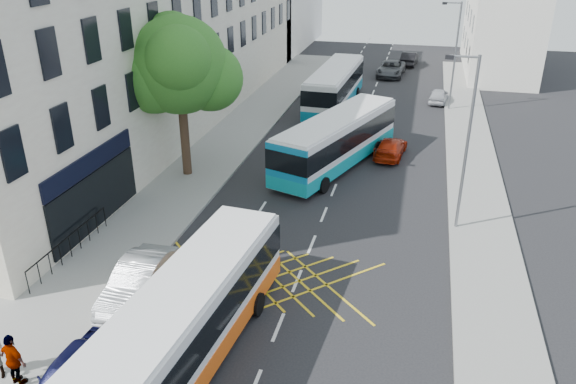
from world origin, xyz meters
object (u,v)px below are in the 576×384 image
Objects in this scene: lamp_near at (466,136)px; bus_near at (187,320)px; parked_car_silver at (138,281)px; street_tree at (179,66)px; distant_car_dark at (409,58)px; lamp_far at (454,51)px; distant_car_silver at (439,96)px; red_hatchback at (391,148)px; bus_far at (335,86)px; bus_mid at (337,140)px; distant_car_grey at (391,69)px; pedestrian_far at (14,360)px; parked_car_blue at (72,376)px.

bus_near is (-8.58, -11.24, -3.04)m from lamp_near.
parked_car_silver is (-3.22, 2.74, -0.84)m from bus_near.
street_tree reaches higher than distant_car_dark.
distant_car_silver is at bearing 108.69° from lamp_far.
street_tree reaches higher than red_hatchback.
parked_car_silver reaches higher than red_hatchback.
bus_far reaches higher than distant_car_silver.
lamp_far reaches higher than bus_far.
parked_car_silver is at bearing -112.49° from lamp_far.
bus_mid is at bearing -77.65° from bus_far.
pedestrian_far reaches higher than distant_car_grey.
distant_car_grey is at bearing 77.86° from parked_car_silver.
parked_car_blue is at bearing 85.95° from distant_car_dark.
lamp_far is 2.00× the size of red_hatchback.
distant_car_dark is 50.58m from pedestrian_far.
pedestrian_far reaches higher than parked_car_blue.
bus_mid reaches higher than parked_car_silver.
red_hatchback is at bearing 27.85° from street_tree.
street_tree is 0.81× the size of bus_near.
distant_car_dark is (-3.70, 36.02, -3.92)m from lamp_near.
bus_far is 3.33× the size of distant_car_silver.
distant_car_dark is at bearing 102.99° from lamp_far.
bus_far is 11.23m from red_hatchback.
lamp_near reaches higher than pedestrian_far.
bus_far is 32.70m from pedestrian_far.
street_tree is 15.10m from lamp_near.
parked_car_blue is at bearing -78.64° from street_tree.
lamp_near is at bearing -90.00° from lamp_far.
lamp_far is at bearing 90.00° from lamp_near.
street_tree is 2.57× the size of distant_car_silver.
parked_car_blue is at bearing -160.17° from pedestrian_far.
lamp_far reaches higher than pedestrian_far.
red_hatchback is 0.78× the size of distant_car_grey.
pedestrian_far is (-9.58, -22.49, 0.47)m from red_hatchback.
red_hatchback is at bearing -59.89° from bus_far.
lamp_near is 0.70× the size of bus_far.
street_tree is 1.96× the size of parked_car_silver.
parked_car_blue is (-11.39, -33.51, -3.94)m from lamp_far.
lamp_far is 31.09m from parked_car_silver.
street_tree reaches higher than pedestrian_far.
street_tree is 35.28m from distant_car_dark.
distant_car_dark is (11.01, 33.05, -5.60)m from street_tree.
parked_car_blue is 2.20× the size of pedestrian_far.
distant_car_dark is (-3.00, 13.96, 0.11)m from distant_car_silver.
lamp_far is 36.33m from pedestrian_far.
bus_mid reaches higher than distant_car_silver.
bus_near is 5.24m from pedestrian_far.
bus_near is 34.23m from distant_car_silver.
bus_far is (-8.79, -1.27, -2.94)m from lamp_far.
distant_car_grey is (1.46, 24.18, -0.92)m from bus_mid.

